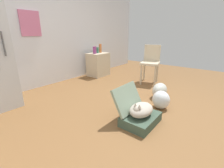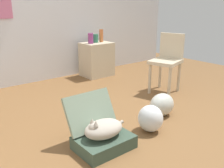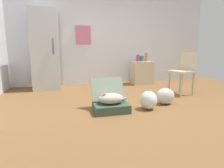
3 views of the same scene
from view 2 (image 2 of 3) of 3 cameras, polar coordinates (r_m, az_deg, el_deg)
The scene contains 12 objects.
ground_plane at distance 3.00m, azimuth 0.22°, elevation -9.06°, with size 7.68×7.68×0.00m, color brown.
wall_back at distance 4.66m, azimuth -18.34°, elevation 16.16°, with size 6.40×0.15×2.60m.
suitcase_base at distance 2.53m, azimuth -1.84°, elevation -12.95°, with size 0.53×0.40×0.13m, color #384C3D.
suitcase_lid at distance 2.57m, azimuth -4.87°, elevation -6.19°, with size 0.53×0.40×0.04m, color gray.
cat at distance 2.45m, azimuth -2.00°, elevation -9.99°, with size 0.48×0.28×0.21m.
plastic_bag_white at distance 2.83m, azimuth 8.62°, elevation -7.64°, with size 0.27×0.28×0.30m, color silver.
plastic_bag_clear at distance 3.24m, azimuth 11.10°, elevation -4.58°, with size 0.34×0.26×0.29m, color silver.
side_table at distance 4.93m, azimuth -3.44°, elevation 5.55°, with size 0.56×0.44×0.64m, color beige.
vase_tall at distance 4.77m, azimuth -4.82°, elevation 10.18°, with size 0.10×0.10×0.19m, color #8C387A.
vase_short at distance 4.97m, azimuth -2.44°, elevation 10.80°, with size 0.08×0.08×0.24m, color #CC6B38.
vase_round at distance 4.90m, azimuth -3.84°, elevation 10.20°, with size 0.12×0.12×0.16m, color #2D7051.
chair at distance 4.07m, azimuth 12.31°, elevation 5.37°, with size 0.56×0.52×0.91m.
Camera 2 is at (-1.70, -2.08, 1.35)m, focal length 40.75 mm.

